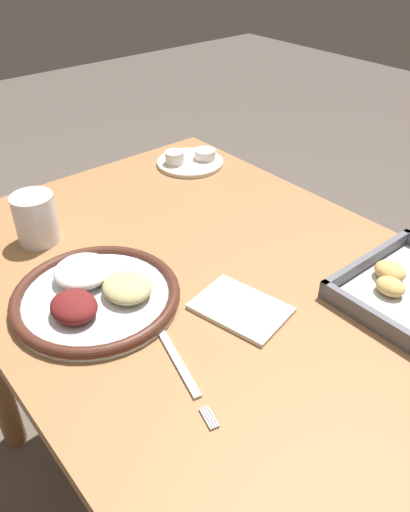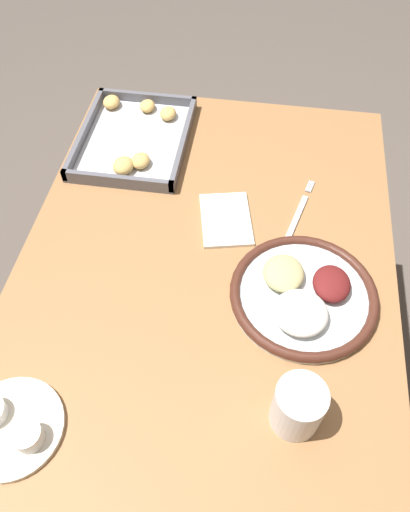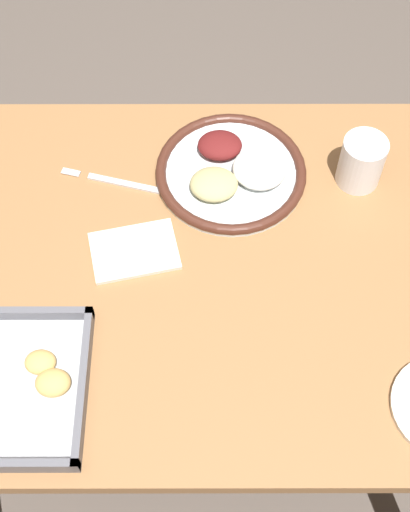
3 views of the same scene
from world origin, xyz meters
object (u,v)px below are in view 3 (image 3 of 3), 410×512
(napkin, at_px, (134,251))
(fork, at_px, (125,184))
(drinking_cup, at_px, (361,162))
(dinner_plate, at_px, (232,171))

(napkin, bearing_deg, fork, -80.29)
(drinking_cup, bearing_deg, dinner_plate, -1.82)
(fork, relative_size, napkin, 1.31)
(fork, bearing_deg, drinking_cup, -163.47)
(dinner_plate, bearing_deg, fork, 5.85)
(fork, distance_m, drinking_cup, 0.43)
(drinking_cup, distance_m, napkin, 0.44)
(fork, xyz_separation_m, drinking_cup, (-0.43, -0.01, 0.05))
(dinner_plate, distance_m, fork, 0.20)
(dinner_plate, relative_size, fork, 1.28)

